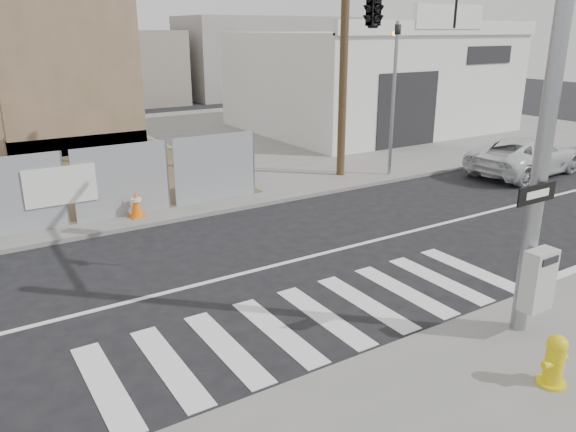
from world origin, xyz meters
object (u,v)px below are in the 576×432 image
fire_hydrant (555,360)px  signal_pole (423,44)px  traffic_cone_d (136,204)px  suv (526,156)px  auto_shop (369,80)px

fire_hydrant → signal_pole: bearing=89.5°
fire_hydrant → traffic_cone_d: 11.13m
fire_hydrant → suv: bearing=50.7°
signal_pole → fire_hydrant: 5.97m
signal_pole → fire_hydrant: size_ratio=8.76×
fire_hydrant → traffic_cone_d: size_ratio=1.04×
signal_pole → suv: (10.03, 4.38, -4.10)m
auto_shop → fire_hydrant: size_ratio=15.01×
traffic_cone_d → signal_pole: bearing=-61.5°
signal_pole → traffic_cone_d: 8.79m
suv → traffic_cone_d: (-13.69, 2.37, -0.19)m
signal_pole → suv: bearing=23.6°
fire_hydrant → auto_shop: bearing=70.0°
fire_hydrant → suv: (11.02, 8.44, 0.17)m
signal_pole → suv: 11.68m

